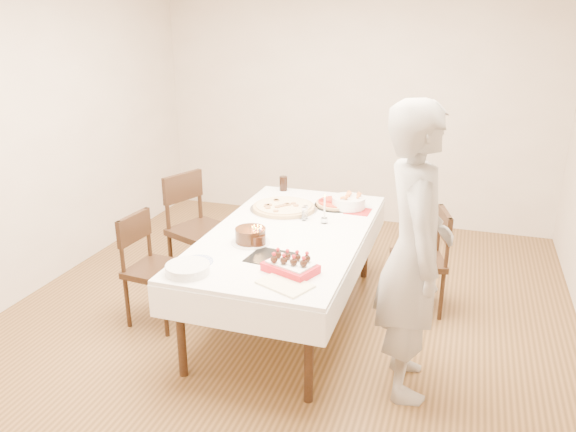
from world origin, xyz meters
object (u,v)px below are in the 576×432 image
(chair_left_dessert, at_px, (157,270))
(strawberry_box, at_px, (290,266))
(person, at_px, (414,253))
(pizza_white, at_px, (284,207))
(pizza_pepperoni, at_px, (336,204))
(pasta_bowl, at_px, (349,202))
(dining_table, at_px, (288,276))
(chair_left_savory, at_px, (201,231))
(layer_cake, at_px, (251,236))
(birthday_cake, at_px, (257,235))
(taper_candle, at_px, (325,209))
(cola_glass, at_px, (283,184))
(chair_right_savory, at_px, (418,261))

(chair_left_dessert, distance_m, strawberry_box, 1.28)
(person, xyz_separation_m, pizza_white, (-1.18, 1.04, -0.17))
(person, xyz_separation_m, pizza_pepperoni, (-0.79, 1.27, -0.17))
(pasta_bowl, bearing_deg, person, -61.66)
(strawberry_box, bearing_deg, dining_table, 109.27)
(chair_left_savory, xyz_separation_m, pasta_bowl, (1.25, 0.30, 0.30))
(person, relative_size, layer_cake, 6.66)
(chair_left_dessert, bearing_deg, birthday_cake, -173.91)
(layer_cake, xyz_separation_m, strawberry_box, (0.42, -0.37, -0.02))
(pizza_white, relative_size, taper_candle, 2.34)
(cola_glass, height_order, strawberry_box, cola_glass)
(chair_right_savory, bearing_deg, cola_glass, 143.45)
(dining_table, distance_m, pizza_pepperoni, 0.83)
(pizza_white, relative_size, strawberry_box, 1.75)
(cola_glass, xyz_separation_m, birthday_cake, (0.24, -1.32, 0.01))
(cola_glass, bearing_deg, chair_left_dessert, -113.84)
(dining_table, xyz_separation_m, pizza_white, (-0.19, 0.47, 0.40))
(chair_left_dessert, relative_size, cola_glass, 6.50)
(pasta_bowl, bearing_deg, pizza_white, -158.03)
(chair_left_dessert, bearing_deg, pizza_white, -128.04)
(pizza_pepperoni, relative_size, cola_glass, 2.72)
(person, bearing_deg, chair_right_savory, -10.89)
(chair_right_savory, bearing_deg, person, -103.06)
(chair_right_savory, xyz_separation_m, pasta_bowl, (-0.63, 0.20, 0.37))
(chair_left_savory, bearing_deg, person, 175.40)
(birthday_cake, bearing_deg, person, -11.91)
(chair_left_dessert, distance_m, layer_cake, 0.85)
(pasta_bowl, relative_size, layer_cake, 1.01)
(pizza_pepperoni, distance_m, layer_cake, 1.07)
(taper_candle, bearing_deg, pasta_bowl, 75.82)
(chair_left_savory, xyz_separation_m, pizza_white, (0.74, 0.09, 0.27))
(chair_left_dessert, bearing_deg, cola_glass, -108.71)
(pizza_pepperoni, xyz_separation_m, layer_cake, (-0.39, -1.00, 0.03))
(person, xyz_separation_m, layer_cake, (-1.18, 0.27, -0.13))
(person, height_order, pizza_pepperoni, person)
(pasta_bowl, height_order, birthday_cake, birthday_cake)
(chair_right_savory, xyz_separation_m, chair_left_savory, (-1.88, -0.10, 0.07))
(chair_left_dessert, xyz_separation_m, layer_cake, (0.77, 0.05, 0.37))
(birthday_cake, bearing_deg, taper_candle, 59.91)
(dining_table, relative_size, pasta_bowl, 7.53)
(chair_left_savory, distance_m, pizza_pepperoni, 1.21)
(layer_cake, relative_size, strawberry_box, 0.86)
(chair_left_savory, bearing_deg, taper_candle, -164.31)
(taper_candle, relative_size, strawberry_box, 0.75)
(strawberry_box, bearing_deg, chair_left_savory, 138.12)
(birthday_cake, bearing_deg, chair_right_savory, 36.93)
(dining_table, bearing_deg, chair_left_dessert, -160.02)
(birthday_cake, bearing_deg, cola_glass, 100.38)
(chair_left_savory, height_order, taper_candle, chair_left_savory)
(chair_left_savory, xyz_separation_m, cola_glass, (0.57, 0.61, 0.32))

